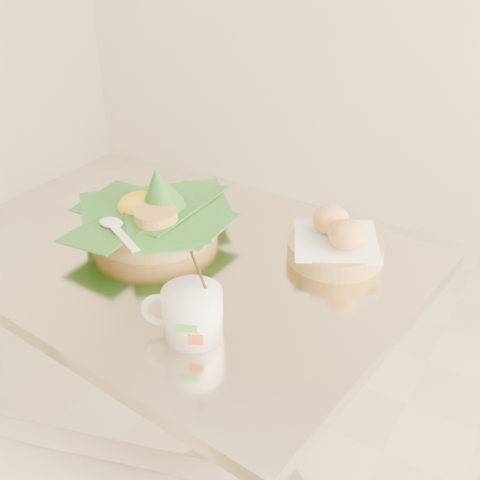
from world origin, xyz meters
The scene contains 4 objects.
cafe_table centered at (0.18, 0.05, 0.53)m, with size 0.77×0.77×0.75m.
rice_basket centered at (-0.04, 0.11, 0.80)m, with size 0.34×0.34×0.17m.
bread_basket centered at (0.34, 0.21, 0.79)m, with size 0.22×0.22×0.10m.
coffee_mug centered at (0.23, -0.14, 0.80)m, with size 0.13×0.10×0.17m.
Camera 1 is at (0.72, -0.79, 1.40)m, focal length 45.00 mm.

